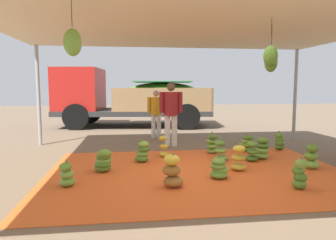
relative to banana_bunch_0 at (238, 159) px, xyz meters
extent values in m
plane|color=brown|center=(-0.80, 2.99, -0.24)|extent=(40.00, 40.00, 0.00)
cube|color=#E05B23|center=(-0.80, -0.01, -0.23)|extent=(5.68, 4.07, 0.01)
cylinder|color=#9EA0A5|center=(-4.60, 3.29, 1.16)|extent=(0.10, 0.10, 2.79)
cylinder|color=#9EA0A5|center=(3.00, 3.29, 1.16)|extent=(0.10, 0.10, 2.79)
cube|color=beige|center=(-0.80, -0.01, 2.58)|extent=(8.00, 7.00, 0.06)
cylinder|color=#4C422D|center=(0.58, -0.03, 2.30)|extent=(0.01, 0.01, 0.50)
ellipsoid|color=#477523|center=(0.58, -0.03, 1.85)|extent=(0.24, 0.24, 0.36)
cylinder|color=#4C422D|center=(0.32, -0.56, 2.33)|extent=(0.01, 0.01, 0.44)
ellipsoid|color=#477523|center=(0.32, -0.56, 1.91)|extent=(0.24, 0.24, 0.36)
cylinder|color=#4C422D|center=(-2.82, -1.35, 2.36)|extent=(0.01, 0.01, 0.38)
ellipsoid|color=#6B9E38|center=(-2.82, -1.35, 1.97)|extent=(0.24, 0.24, 0.36)
ellipsoid|color=gold|center=(0.00, 0.00, -0.16)|extent=(0.39, 0.39, 0.14)
ellipsoid|color=gold|center=(0.00, 0.01, 0.02)|extent=(0.28, 0.28, 0.14)
ellipsoid|color=gold|center=(0.00, -0.02, 0.20)|extent=(0.33, 0.33, 0.14)
cylinder|color=olive|center=(0.02, 0.00, 0.26)|extent=(0.04, 0.04, 0.12)
ellipsoid|color=#6B9E38|center=(-3.11, -0.57, -0.16)|extent=(0.35, 0.35, 0.14)
ellipsoid|color=#75A83D|center=(-3.11, -0.56, -0.03)|extent=(0.32, 0.32, 0.14)
ellipsoid|color=#60932D|center=(-3.13, -0.58, 0.10)|extent=(0.23, 0.23, 0.14)
cylinder|color=olive|center=(-3.12, -0.56, 0.16)|extent=(0.04, 0.04, 0.12)
ellipsoid|color=#75A83D|center=(-0.08, 1.58, -0.17)|extent=(0.34, 0.34, 0.12)
ellipsoid|color=#6B9E38|center=(-0.11, 1.56, -0.05)|extent=(0.37, 0.37, 0.12)
ellipsoid|color=#60932D|center=(-0.13, 1.56, 0.07)|extent=(0.32, 0.32, 0.12)
ellipsoid|color=#477523|center=(-0.08, 1.53, 0.19)|extent=(0.25, 0.25, 0.12)
cylinder|color=olive|center=(-0.10, 1.56, 0.25)|extent=(0.04, 0.04, 0.12)
ellipsoid|color=#477523|center=(-1.84, 0.91, -0.15)|extent=(0.41, 0.41, 0.15)
ellipsoid|color=#75A83D|center=(-1.82, 0.96, -0.05)|extent=(0.30, 0.30, 0.15)
ellipsoid|color=#477523|center=(-1.79, 0.94, 0.05)|extent=(0.36, 0.36, 0.15)
ellipsoid|color=#75A83D|center=(-1.79, 0.95, 0.15)|extent=(0.34, 0.34, 0.15)
cylinder|color=olive|center=(-1.82, 0.94, 0.21)|extent=(0.04, 0.04, 0.12)
ellipsoid|color=#518428|center=(0.58, -1.17, -0.14)|extent=(0.30, 0.30, 0.16)
ellipsoid|color=#477523|center=(0.59, -1.17, -0.04)|extent=(0.29, 0.29, 0.16)
ellipsoid|color=#518428|center=(0.57, -1.14, 0.07)|extent=(0.21, 0.21, 0.16)
ellipsoid|color=#6B9E38|center=(0.58, -1.18, 0.18)|extent=(0.21, 0.21, 0.16)
cylinder|color=olive|center=(0.59, -1.16, 0.24)|extent=(0.04, 0.04, 0.12)
ellipsoid|color=#996628|center=(-1.39, -0.81, -0.14)|extent=(0.40, 0.40, 0.18)
ellipsoid|color=#996628|center=(-1.42, -0.77, 0.04)|extent=(0.41, 0.41, 0.18)
ellipsoid|color=gold|center=(-1.42, -0.78, 0.21)|extent=(0.33, 0.33, 0.18)
cylinder|color=olive|center=(-1.40, -0.80, 0.27)|extent=(0.04, 0.04, 0.12)
ellipsoid|color=#477523|center=(0.56, 0.70, -0.16)|extent=(0.38, 0.38, 0.12)
ellipsoid|color=#477523|center=(0.56, 0.64, -0.01)|extent=(0.28, 0.28, 0.12)
ellipsoid|color=#518428|center=(0.56, 0.66, 0.15)|extent=(0.31, 0.31, 0.12)
cylinder|color=olive|center=(0.57, 0.67, 0.21)|extent=(0.04, 0.04, 0.12)
ellipsoid|color=#75A83D|center=(1.49, -0.06, -0.14)|extent=(0.40, 0.40, 0.17)
ellipsoid|color=#60932D|center=(1.48, -0.04, 0.02)|extent=(0.27, 0.27, 0.17)
ellipsoid|color=#518428|center=(1.50, -0.05, 0.18)|extent=(0.33, 0.33, 0.17)
cylinder|color=olive|center=(1.48, -0.04, 0.24)|extent=(0.04, 0.04, 0.12)
ellipsoid|color=#518428|center=(-2.61, 0.25, -0.14)|extent=(0.41, 0.41, 0.16)
ellipsoid|color=#477523|center=(-2.61, 0.22, -0.08)|extent=(0.37, 0.37, 0.16)
ellipsoid|color=#6B9E38|center=(-2.59, 0.25, -0.01)|extent=(0.36, 0.36, 0.16)
ellipsoid|color=#477523|center=(-2.59, 0.24, 0.06)|extent=(0.37, 0.37, 0.16)
ellipsoid|color=#60932D|center=(-2.57, 0.21, 0.13)|extent=(0.29, 0.29, 0.16)
cylinder|color=olive|center=(-2.59, 0.22, 0.19)|extent=(0.04, 0.04, 0.12)
ellipsoid|color=#60932D|center=(-0.53, -0.45, -0.16)|extent=(0.42, 0.42, 0.13)
ellipsoid|color=#75A83D|center=(-0.48, -0.41, -0.08)|extent=(0.38, 0.38, 0.13)
ellipsoid|color=#6B9E38|center=(-0.53, -0.43, -0.01)|extent=(0.34, 0.34, 0.13)
ellipsoid|color=#60932D|center=(-0.53, -0.44, 0.07)|extent=(0.29, 0.29, 0.13)
cylinder|color=olive|center=(-0.51, -0.42, 0.13)|extent=(0.04, 0.04, 0.12)
ellipsoid|color=#518428|center=(1.76, 1.78, -0.14)|extent=(0.31, 0.31, 0.17)
ellipsoid|color=#518428|center=(1.75, 1.75, -0.05)|extent=(0.32, 0.32, 0.17)
ellipsoid|color=#518428|center=(1.76, 1.77, 0.05)|extent=(0.29, 0.29, 0.17)
ellipsoid|color=#60932D|center=(1.72, 1.76, 0.15)|extent=(0.20, 0.20, 0.17)
cylinder|color=olive|center=(1.74, 1.76, 0.21)|extent=(0.04, 0.04, 0.12)
ellipsoid|color=#75A83D|center=(0.86, 0.89, -0.16)|extent=(0.44, 0.44, 0.14)
ellipsoid|color=#75A83D|center=(0.90, 0.90, -0.04)|extent=(0.38, 0.38, 0.14)
ellipsoid|color=#477523|center=(0.90, 0.90, 0.07)|extent=(0.38, 0.38, 0.14)
ellipsoid|color=#518428|center=(0.91, 0.90, 0.18)|extent=(0.34, 0.34, 0.14)
cylinder|color=olive|center=(0.88, 0.91, 0.24)|extent=(0.04, 0.04, 0.12)
ellipsoid|color=#75A83D|center=(-0.09, 0.81, -0.16)|extent=(0.41, 0.41, 0.13)
ellipsoid|color=#75A83D|center=(-0.11, 0.81, 0.00)|extent=(0.38, 0.38, 0.13)
ellipsoid|color=#518428|center=(-0.13, 0.81, 0.16)|extent=(0.30, 0.30, 0.13)
cylinder|color=olive|center=(-0.11, 0.82, 0.22)|extent=(0.04, 0.04, 0.12)
ellipsoid|color=#518428|center=(0.88, 1.73, -0.16)|extent=(0.46, 0.46, 0.14)
ellipsoid|color=#60932D|center=(0.84, 1.72, -0.07)|extent=(0.38, 0.38, 0.14)
ellipsoid|color=#75A83D|center=(0.87, 1.71, 0.03)|extent=(0.40, 0.40, 0.14)
ellipsoid|color=#477523|center=(0.88, 1.70, 0.12)|extent=(0.28, 0.28, 0.14)
cylinder|color=olive|center=(0.86, 1.71, 0.18)|extent=(0.04, 0.04, 0.12)
ellipsoid|color=gold|center=(-1.30, 1.34, -0.17)|extent=(0.28, 0.28, 0.12)
ellipsoid|color=gold|center=(-1.32, 1.32, 0.02)|extent=(0.29, 0.29, 0.12)
ellipsoid|color=gold|center=(-1.33, 1.30, 0.21)|extent=(0.25, 0.25, 0.12)
cylinder|color=olive|center=(-1.33, 1.31, 0.27)|extent=(0.04, 0.04, 0.12)
cube|color=#2D2D2D|center=(-1.89, 7.25, 0.36)|extent=(6.48, 3.11, 0.20)
cube|color=red|center=(-4.13, 7.49, 1.31)|extent=(1.98, 2.43, 1.70)
cube|color=#232D38|center=(-5.01, 7.59, 1.65)|extent=(0.24, 1.95, 0.75)
cube|color=#99754C|center=(-0.84, 5.94, 0.91)|extent=(3.86, 0.50, 0.90)
cube|color=#99754C|center=(-0.58, 8.30, 0.91)|extent=(3.86, 0.50, 0.90)
cube|color=#99754C|center=(1.18, 6.92, 0.91)|extent=(0.34, 2.44, 0.90)
ellipsoid|color=#518428|center=(-0.71, 7.12, 1.03)|extent=(3.62, 2.41, 1.13)
cube|color=#237533|center=(-0.71, 7.12, 1.61)|extent=(2.51, 2.10, 0.04)
cylinder|color=black|center=(-4.13, 6.36, 0.26)|extent=(1.02, 0.39, 1.00)
cylinder|color=black|center=(-3.88, 8.60, 0.26)|extent=(1.02, 0.39, 1.00)
cylinder|color=black|center=(0.10, 5.90, 0.26)|extent=(1.02, 0.39, 1.00)
cylinder|color=black|center=(0.35, 8.14, 0.26)|extent=(1.02, 0.39, 1.00)
cylinder|color=silver|center=(-1.33, 4.09, 0.14)|extent=(0.14, 0.14, 0.75)
cylinder|color=silver|center=(-1.16, 4.09, 0.14)|extent=(0.14, 0.14, 0.75)
cylinder|color=orange|center=(-1.24, 4.09, 0.79)|extent=(0.34, 0.34, 0.56)
cylinder|color=orange|center=(-1.47, 4.09, 0.82)|extent=(0.11, 0.11, 0.50)
cylinder|color=orange|center=(-1.02, 4.09, 0.82)|extent=(0.11, 0.11, 0.50)
sphere|color=tan|center=(-1.24, 4.09, 1.19)|extent=(0.20, 0.20, 0.20)
cylinder|color=silver|center=(-1.05, 2.71, 0.19)|extent=(0.16, 0.16, 0.85)
cylinder|color=silver|center=(-0.86, 2.71, 0.19)|extent=(0.16, 0.16, 0.85)
cylinder|color=maroon|center=(-0.96, 2.71, 0.94)|extent=(0.39, 0.39, 0.64)
cylinder|color=maroon|center=(-1.21, 2.71, 0.97)|extent=(0.12, 0.12, 0.57)
cylinder|color=maroon|center=(-0.70, 2.71, 0.97)|extent=(0.12, 0.12, 0.57)
sphere|color=brown|center=(-0.96, 2.71, 1.40)|extent=(0.23, 0.23, 0.23)
camera|label=1|loc=(-2.09, -5.58, 1.38)|focal=32.57mm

